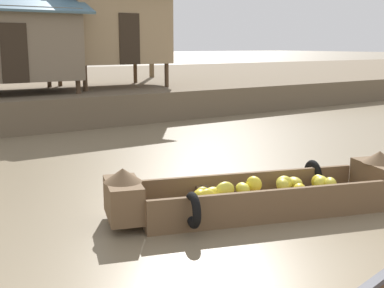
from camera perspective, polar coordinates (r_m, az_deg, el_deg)
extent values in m
plane|color=#7A6B51|center=(12.08, -15.21, -1.65)|extent=(300.00, 300.00, 0.00)
cube|color=brown|center=(8.10, 7.71, -7.26)|extent=(4.01, 2.25, 0.12)
cube|color=brown|center=(8.48, 6.34, -4.55)|extent=(3.69, 1.25, 0.39)
cube|color=brown|center=(7.57, 9.35, -6.60)|extent=(3.69, 1.25, 0.39)
cube|color=brown|center=(9.07, 20.45, -3.68)|extent=(0.75, 1.06, 0.54)
cone|color=brown|center=(8.99, 20.61, -1.39)|extent=(0.70, 0.70, 0.20)
cube|color=brown|center=(7.43, -7.83, -6.30)|extent=(0.75, 1.06, 0.54)
cone|color=brown|center=(7.33, -7.91, -3.52)|extent=(0.70, 0.70, 0.20)
cube|color=brown|center=(7.73, 2.14, -5.91)|extent=(0.50, 1.03, 0.05)
torus|color=black|center=(9.13, 13.61, -3.40)|extent=(0.27, 0.53, 0.52)
torus|color=black|center=(7.01, 0.10, -7.57)|extent=(0.27, 0.53, 0.52)
ellipsoid|color=gold|center=(8.55, 11.61, -4.36)|extent=(0.32, 0.39, 0.20)
ellipsoid|color=yellow|center=(8.33, 10.46, -4.39)|extent=(0.28, 0.25, 0.24)
ellipsoid|color=gold|center=(8.11, 10.31, -4.67)|extent=(0.33, 0.37, 0.23)
ellipsoid|color=yellow|center=(8.12, 12.17, -5.13)|extent=(0.31, 0.32, 0.21)
ellipsoid|color=yellow|center=(7.76, 3.77, -5.28)|extent=(0.34, 0.21, 0.27)
ellipsoid|color=yellow|center=(7.71, 2.39, -5.75)|extent=(0.33, 0.27, 0.23)
ellipsoid|color=gold|center=(8.45, 15.50, -4.49)|extent=(0.36, 0.39, 0.24)
ellipsoid|color=yellow|center=(8.55, 14.51, -4.35)|extent=(0.39, 0.39, 0.25)
ellipsoid|color=yellow|center=(7.86, 5.82, -5.12)|extent=(0.27, 0.33, 0.20)
ellipsoid|color=gold|center=(7.63, 1.20, -5.82)|extent=(0.27, 0.24, 0.25)
ellipsoid|color=yellow|center=(7.56, 1.88, -6.41)|extent=(0.25, 0.32, 0.21)
ellipsoid|color=yellow|center=(8.70, 14.23, -4.29)|extent=(0.30, 0.35, 0.27)
ellipsoid|color=yellow|center=(7.49, 0.95, -6.23)|extent=(0.36, 0.38, 0.28)
ellipsoid|color=yellow|center=(7.92, 7.08, -4.55)|extent=(0.24, 0.30, 0.25)
ellipsoid|color=yellow|center=(7.45, 1.70, -6.18)|extent=(0.29, 0.21, 0.27)
cube|color=#473323|center=(21.73, 7.53, 4.43)|extent=(3.02, 1.26, 0.12)
cube|color=#473323|center=(21.97, 6.73, 5.24)|extent=(2.92, 0.43, 0.42)
cube|color=#473323|center=(21.42, 8.38, 5.04)|extent=(2.92, 0.43, 0.42)
cube|color=#473323|center=(23.02, 10.51, 5.69)|extent=(0.69, 0.85, 0.66)
cone|color=#473323|center=(22.98, 10.55, 6.76)|extent=(0.61, 0.61, 0.20)
cube|color=#473323|center=(20.41, 4.23, 5.15)|extent=(0.69, 0.85, 0.66)
cone|color=#473323|center=(20.37, 4.25, 6.35)|extent=(0.61, 0.61, 0.20)
cube|color=#473323|center=(21.23, 6.42, 5.09)|extent=(0.30, 0.84, 0.05)
cylinder|color=#4C3826|center=(17.13, -12.86, 6.36)|extent=(0.16, 0.16, 0.44)
cylinder|color=#4C3826|center=(19.94, -15.96, 6.87)|extent=(0.16, 0.16, 0.44)
cube|color=#7A6B56|center=(17.91, -21.02, 10.52)|extent=(4.49, 3.39, 2.31)
cube|color=#2D2319|center=(16.25, -19.58, 9.71)|extent=(0.80, 0.04, 1.80)
cylinder|color=#4C3826|center=(17.93, -12.10, 7.33)|extent=(0.16, 0.16, 0.90)
cylinder|color=#4C3826|center=(19.39, -2.92, 7.85)|extent=(0.16, 0.16, 0.90)
cylinder|color=#4C3826|center=(20.37, -14.85, 7.65)|extent=(0.16, 0.16, 0.90)
cylinder|color=#4C3826|center=(21.67, -6.49, 8.15)|extent=(0.16, 0.16, 0.90)
cube|color=#9E8460|center=(19.75, -9.20, 13.03)|extent=(3.71, 3.01, 2.72)
cube|color=#2D2319|center=(18.37, -7.13, 11.79)|extent=(0.80, 0.04, 1.80)
cylinder|color=brown|center=(25.13, -4.69, 13.02)|extent=(0.24, 0.24, 4.77)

